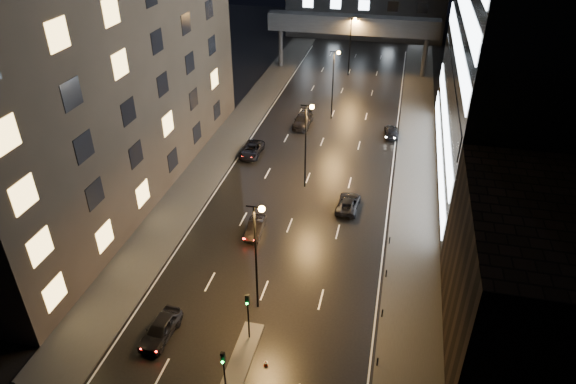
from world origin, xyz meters
name	(u,v)px	position (x,y,z in m)	size (l,w,h in m)	color
ground	(322,142)	(0.00, 40.00, 0.00)	(160.00, 160.00, 0.00)	black
sidewalk_left	(222,148)	(-12.50, 35.00, 0.07)	(5.00, 110.00, 0.15)	#383533
sidewalk_right	(416,169)	(12.50, 35.00, 0.07)	(5.00, 110.00, 0.15)	#383533
building_left	(74,5)	(-22.50, 24.00, 20.00)	(15.00, 48.00, 40.00)	#2D2319
building_right_low	(527,280)	(20.00, 9.00, 6.00)	(10.00, 18.00, 12.00)	black
skybridge	(352,25)	(0.00, 70.00, 8.34)	(30.00, 3.00, 10.00)	#333335
median_island	(240,363)	(0.30, 2.00, 0.07)	(1.60, 8.00, 0.15)	#383533
traffic_signal_near	(248,310)	(0.30, 4.49, 3.09)	(0.28, 0.34, 4.40)	black
traffic_signal_far	(224,368)	(0.30, -1.01, 3.09)	(0.28, 0.34, 4.40)	black
bollard_row	(380,337)	(10.20, 6.50, 0.45)	(0.12, 25.12, 0.90)	black
streetlight_near	(257,245)	(0.16, 8.00, 6.50)	(1.45, 0.50, 10.15)	black
streetlight_mid_a	(307,136)	(0.16, 28.00, 6.50)	(1.45, 0.50, 10.15)	black
streetlight_mid_b	(334,76)	(0.16, 48.00, 6.50)	(1.45, 0.50, 10.15)	black
streetlight_far	(351,39)	(0.16, 68.00, 6.50)	(1.45, 0.50, 10.15)	black
car_away_a	(160,329)	(-6.48, 3.20, 0.79)	(1.86, 4.63, 1.58)	black
car_away_b	(255,228)	(-3.05, 17.94, 0.68)	(1.44, 4.13, 1.36)	black
car_away_c	(252,150)	(-8.23, 34.22, 0.72)	(2.38, 5.16, 1.43)	black
car_away_d	(303,120)	(-3.61, 44.70, 0.82)	(2.31, 5.68, 1.65)	black
car_toward_a	(348,203)	(5.47, 24.53, 0.67)	(2.21, 4.79, 1.33)	black
car_toward_b	(391,131)	(8.96, 44.00, 0.65)	(1.82, 4.48, 1.30)	black
cone_a	(266,363)	(2.21, 2.30, 0.23)	(0.34, 0.34, 0.47)	#F8380D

